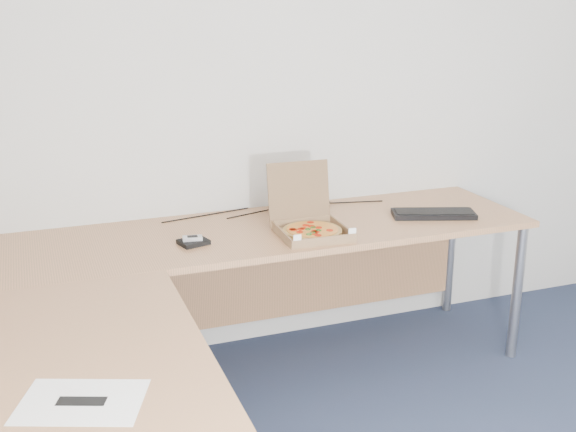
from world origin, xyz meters
name	(u,v)px	position (x,y,z in m)	size (l,w,h in m)	color
desk	(226,276)	(-0.82, 0.97, 0.70)	(2.50, 2.20, 0.73)	#B37B50
pizza_box	(311,227)	(-0.35, 1.25, 0.77)	(0.30, 0.34, 0.30)	olive
drinking_glass	(277,200)	(-0.37, 1.65, 0.79)	(0.07, 0.07, 0.12)	white
keyboard	(434,214)	(0.32, 1.30, 0.74)	(0.40, 0.14, 0.02)	black
mouse	(320,203)	(-0.14, 1.65, 0.75)	(0.11, 0.07, 0.04)	black
wallet	(193,242)	(-0.88, 1.31, 0.74)	(0.12, 0.10, 0.02)	black
phone	(192,238)	(-0.88, 1.31, 0.76)	(0.08, 0.04, 0.02)	#B2B5BA
paper_sheet	(81,401)	(-1.44, 0.18, 0.73)	(0.32, 0.23, 0.00)	white
dome_speaker	(316,197)	(-0.15, 1.68, 0.77)	(0.10, 0.10, 0.08)	black
cable_bundle	(270,209)	(-0.40, 1.68, 0.73)	(0.56, 0.04, 0.01)	black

